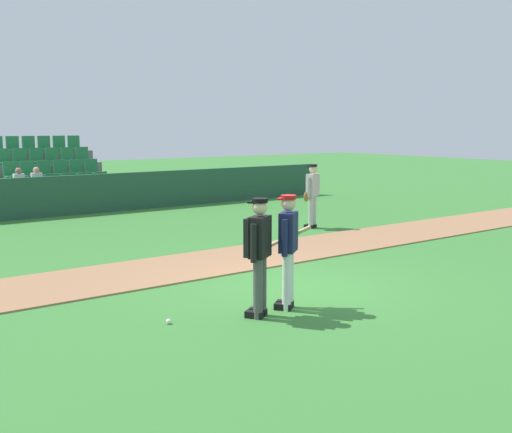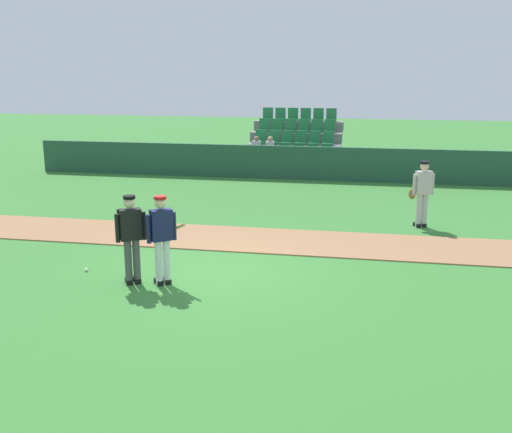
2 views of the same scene
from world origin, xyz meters
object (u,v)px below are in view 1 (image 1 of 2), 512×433
Objects in this scene: umpire_home_plate at (258,250)px; runner_grey_jersey at (312,194)px; batter_navy_jersey at (288,247)px; baseball at (169,321)px.

runner_grey_jersey is at bearing 43.14° from umpire_home_plate.
batter_navy_jersey and umpire_home_plate have the same top height.
batter_navy_jersey reaches higher than baseball.
batter_navy_jersey is 1.00× the size of runner_grey_jersey.
batter_navy_jersey is at bearing -13.04° from baseball.
umpire_home_plate is 1.63m from baseball.
batter_navy_jersey is 2.09m from baseball.
umpire_home_plate and runner_grey_jersey have the same top height.
runner_grey_jersey is 8.68m from baseball.
baseball is (-7.06, -4.97, -0.93)m from runner_grey_jersey.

